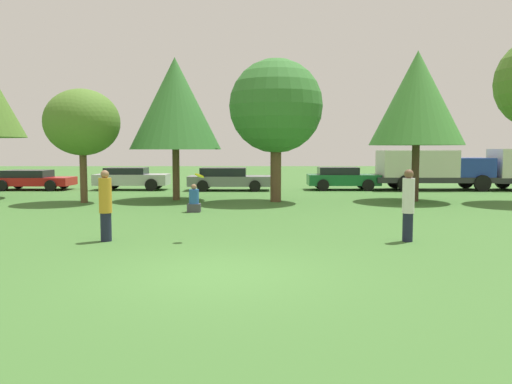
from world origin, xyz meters
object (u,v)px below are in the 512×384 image
(bystander_sitting, at_px, (194,201))
(tree_4, at_px, (417,98))
(tree_1, at_px, (82,123))
(tree_2, at_px, (175,104))
(parked_car_silver, at_px, (131,178))
(parked_car_grey, at_px, (228,178))
(delivery_truck_blue, at_px, (431,168))
(person_catcher, at_px, (408,205))
(frisbee, at_px, (199,176))
(person_thrower, at_px, (105,205))
(parked_car_red, at_px, (32,179))
(tree_3, at_px, (276,107))
(parked_car_green, at_px, (342,178))

(bystander_sitting, bearing_deg, tree_4, 22.37)
(tree_1, distance_m, tree_4, 14.33)
(tree_2, distance_m, parked_car_silver, 7.65)
(parked_car_grey, xyz_separation_m, delivery_truck_blue, (11.32, 0.30, 0.58))
(person_catcher, distance_m, frisbee, 5.20)
(person_catcher, relative_size, tree_4, 0.28)
(person_thrower, height_order, tree_4, tree_4)
(person_catcher, bearing_deg, parked_car_silver, -56.21)
(frisbee, distance_m, bystander_sitting, 6.09)
(person_catcher, height_order, parked_car_red, person_catcher)
(person_thrower, bearing_deg, tree_1, 111.64)
(person_catcher, height_order, tree_4, tree_4)
(parked_car_grey, relative_size, delivery_truck_blue, 0.69)
(bystander_sitting, relative_size, parked_car_red, 0.24)
(tree_1, bearing_deg, tree_3, 2.48)
(person_catcher, bearing_deg, tree_2, -54.71)
(person_thrower, xyz_separation_m, parked_car_grey, (2.29, 15.85, -0.24))
(tree_1, relative_size, tree_3, 0.78)
(tree_3, height_order, tree_4, tree_4)
(person_thrower, distance_m, parked_car_silver, 16.59)
(frisbee, height_order, tree_1, tree_1)
(frisbee, distance_m, tree_3, 10.18)
(frisbee, distance_m, parked_car_red, 19.68)
(person_thrower, bearing_deg, frisbee, 2.25)
(tree_2, relative_size, tree_3, 1.03)
(person_catcher, relative_size, tree_2, 0.28)
(person_catcher, bearing_deg, person_thrower, 0.00)
(person_thrower, relative_size, frisbee, 6.99)
(person_catcher, relative_size, parked_car_grey, 0.39)
(tree_3, bearing_deg, person_catcher, -73.88)
(tree_3, xyz_separation_m, parked_car_red, (-13.35, 6.68, -3.50))
(tree_3, distance_m, parked_car_silver, 10.80)
(tree_1, height_order, parked_car_red, tree_1)
(parked_car_silver, xyz_separation_m, delivery_truck_blue, (16.79, -0.13, 0.57))
(bystander_sitting, distance_m, tree_1, 6.75)
(parked_car_silver, distance_m, parked_car_grey, 5.48)
(tree_3, bearing_deg, tree_1, -177.52)
(tree_3, relative_size, tree_4, 0.94)
(tree_3, bearing_deg, person_thrower, -115.70)
(tree_2, bearing_deg, tree_3, -10.06)
(person_thrower, bearing_deg, parked_car_grey, 82.56)
(parked_car_silver, distance_m, parked_car_green, 11.83)
(tree_2, height_order, parked_car_red, tree_2)
(frisbee, bearing_deg, tree_3, 76.36)
(tree_3, xyz_separation_m, tree_4, (6.09, 0.11, 0.36))
(person_thrower, relative_size, parked_car_red, 0.41)
(tree_4, height_order, delivery_truck_blue, tree_4)
(person_thrower, relative_size, delivery_truck_blue, 0.27)
(person_thrower, height_order, bystander_sitting, person_thrower)
(parked_car_red, bearing_deg, frisbee, -55.02)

